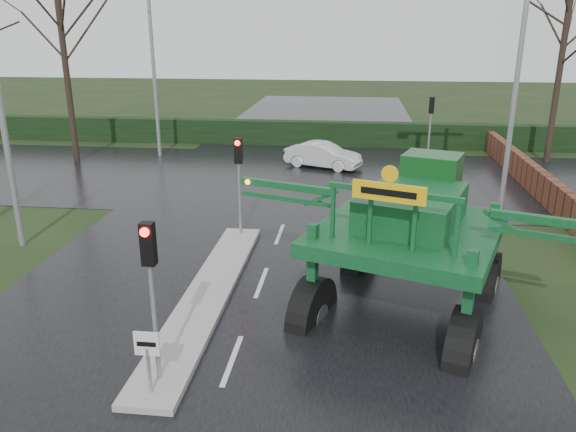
# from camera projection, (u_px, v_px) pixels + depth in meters

# --- Properties ---
(ground) EXTENTS (140.00, 140.00, 0.00)m
(ground) POSITION_uv_depth(u_px,v_px,m) (232.00, 361.00, 12.35)
(ground) COLOR black
(ground) RESTS_ON ground
(road_main) EXTENTS (14.00, 80.00, 0.02)m
(road_main) POSITION_uv_depth(u_px,v_px,m) (286.00, 217.00, 21.77)
(road_main) COLOR black
(road_main) RESTS_ON ground
(road_cross) EXTENTS (80.00, 12.00, 0.02)m
(road_cross) POSITION_uv_depth(u_px,v_px,m) (301.00, 178.00, 27.41)
(road_cross) COLOR black
(road_cross) RESTS_ON ground
(median_island) EXTENTS (1.20, 10.00, 0.16)m
(median_island) POSITION_uv_depth(u_px,v_px,m) (208.00, 294.00, 15.29)
(median_island) COLOR gray
(median_island) RESTS_ON ground
(hedge_row) EXTENTS (44.00, 0.90, 1.50)m
(hedge_row) POSITION_uv_depth(u_px,v_px,m) (313.00, 133.00, 34.71)
(hedge_row) COLOR black
(hedge_row) RESTS_ON ground
(brick_wall) EXTENTS (0.40, 20.00, 1.20)m
(brick_wall) POSITION_uv_depth(u_px,v_px,m) (526.00, 172.00, 26.06)
(brick_wall) COLOR #592D1E
(brick_wall) RESTS_ON ground
(keep_left_sign) EXTENTS (0.50, 0.07, 1.35)m
(keep_left_sign) POSITION_uv_depth(u_px,v_px,m) (147.00, 353.00, 10.75)
(keep_left_sign) COLOR gray
(keep_left_sign) RESTS_ON ground
(traffic_signal_near) EXTENTS (0.26, 0.33, 3.52)m
(traffic_signal_near) POSITION_uv_depth(u_px,v_px,m) (150.00, 269.00, 10.72)
(traffic_signal_near) COLOR gray
(traffic_signal_near) RESTS_ON ground
(traffic_signal_mid) EXTENTS (0.26, 0.33, 3.52)m
(traffic_signal_mid) POSITION_uv_depth(u_px,v_px,m) (239.00, 166.00, 18.72)
(traffic_signal_mid) COLOR gray
(traffic_signal_mid) RESTS_ON ground
(traffic_signal_far) EXTENTS (0.26, 0.33, 3.52)m
(traffic_signal_far) POSITION_uv_depth(u_px,v_px,m) (431.00, 115.00, 29.64)
(traffic_signal_far) COLOR gray
(traffic_signal_far) RESTS_ON ground
(street_light_left_near) EXTENTS (3.85, 0.30, 10.00)m
(street_light_left_near) POSITION_uv_depth(u_px,v_px,m) (2.00, 62.00, 17.00)
(street_light_left_near) COLOR gray
(street_light_left_near) RESTS_ON ground
(street_light_right) EXTENTS (3.85, 0.30, 10.00)m
(street_light_right) POSITION_uv_depth(u_px,v_px,m) (511.00, 55.00, 20.83)
(street_light_right) COLOR gray
(street_light_right) RESTS_ON ground
(street_light_left_far) EXTENTS (3.85, 0.30, 10.00)m
(street_light_left_far) POSITION_uv_depth(u_px,v_px,m) (157.00, 47.00, 30.18)
(street_light_left_far) COLOR gray
(street_light_left_far) RESTS_ON ground
(tree_left_far) EXTENTS (7.70, 7.70, 13.26)m
(tree_left_far) POSITION_uv_depth(u_px,v_px,m) (60.00, 24.00, 28.40)
(tree_left_far) COLOR black
(tree_left_far) RESTS_ON ground
(tree_right_far) EXTENTS (7.00, 7.00, 12.05)m
(tree_right_far) POSITION_uv_depth(u_px,v_px,m) (565.00, 37.00, 28.61)
(tree_right_far) COLOR black
(tree_right_far) RESTS_ON ground
(crop_sprayer) EXTENTS (8.85, 6.90, 5.21)m
(crop_sprayer) POSITION_uv_depth(u_px,v_px,m) (317.00, 222.00, 13.68)
(crop_sprayer) COLOR black
(crop_sprayer) RESTS_ON ground
(white_sedan) EXTENTS (4.19, 2.70, 1.30)m
(white_sedan) POSITION_uv_depth(u_px,v_px,m) (323.00, 168.00, 29.39)
(white_sedan) COLOR silver
(white_sedan) RESTS_ON ground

